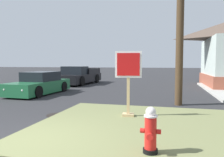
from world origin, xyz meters
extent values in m
plane|color=#2B2B2D|center=(0.00, 0.00, 0.00)|extent=(160.00, 160.00, 0.00)
cube|color=olive|center=(2.35, 1.96, 0.04)|extent=(5.76, 5.23, 0.08)
cylinder|color=black|center=(2.70, 0.14, 0.12)|extent=(0.28, 0.28, 0.08)
cylinder|color=red|center=(2.70, 0.14, 0.46)|extent=(0.22, 0.22, 0.60)
cylinder|color=silver|center=(2.70, 0.14, 0.78)|extent=(0.25, 0.25, 0.03)
sphere|color=silver|center=(2.70, 0.14, 0.85)|extent=(0.19, 0.19, 0.19)
cube|color=silver|center=(2.70, 0.14, 0.92)|extent=(0.04, 0.04, 0.04)
cylinder|color=red|center=(2.55, 0.14, 0.49)|extent=(0.08, 0.09, 0.09)
cylinder|color=red|center=(2.85, 0.14, 0.49)|extent=(0.08, 0.09, 0.09)
cylinder|color=red|center=(2.70, -0.02, 0.44)|extent=(0.12, 0.09, 0.12)
cube|color=tan|center=(1.79, 2.85, 1.06)|extent=(0.10, 0.10, 1.96)
cube|color=tan|center=(1.79, 2.85, 0.12)|extent=(0.40, 0.33, 0.08)
cube|color=white|center=(1.80, 2.80, 1.70)|extent=(0.81, 0.13, 0.82)
cube|color=red|center=(1.80, 2.78, 1.70)|extent=(0.69, 0.11, 0.70)
cylinder|color=black|center=(-0.59, 2.67, 0.01)|extent=(0.70, 0.70, 0.02)
cube|color=#1E6038|center=(-4.05, 7.04, 0.41)|extent=(1.80, 4.27, 0.64)
cube|color=black|center=(-4.05, 7.25, 0.97)|extent=(1.51, 1.98, 0.56)
cylinder|color=black|center=(-3.28, 5.71, 0.31)|extent=(0.23, 0.62, 0.62)
cylinder|color=black|center=(-4.89, 5.75, 0.31)|extent=(0.23, 0.62, 0.62)
cylinder|color=black|center=(-3.22, 8.33, 0.31)|extent=(0.23, 0.62, 0.62)
cylinder|color=black|center=(-4.83, 8.37, 0.31)|extent=(0.23, 0.62, 0.62)
sphere|color=white|center=(-3.59, 4.96, 0.47)|extent=(0.14, 0.14, 0.14)
sphere|color=red|center=(-3.49, 9.10, 0.47)|extent=(0.12, 0.12, 0.12)
sphere|color=white|center=(-4.61, 4.98, 0.47)|extent=(0.14, 0.14, 0.14)
sphere|color=red|center=(-4.52, 9.13, 0.47)|extent=(0.12, 0.12, 0.12)
cube|color=black|center=(-4.22, 13.12, 0.50)|extent=(2.32, 5.28, 0.68)
cube|color=black|center=(-4.26, 12.39, 1.14)|extent=(1.87, 1.44, 0.68)
cube|color=black|center=(-3.20, 13.97, 1.06)|extent=(0.22, 2.18, 0.44)
cube|color=black|center=(-5.14, 14.07, 1.06)|extent=(0.22, 2.18, 0.44)
cube|color=black|center=(-4.08, 15.65, 1.06)|extent=(1.84, 0.20, 0.44)
cylinder|color=black|center=(-3.34, 11.51, 0.38)|extent=(0.30, 0.77, 0.76)
cylinder|color=black|center=(-5.26, 11.61, 0.38)|extent=(0.30, 0.77, 0.76)
cylinder|color=black|center=(-3.18, 14.62, 0.38)|extent=(0.30, 0.77, 0.76)
cylinder|color=black|center=(-5.09, 14.72, 0.38)|extent=(0.30, 0.77, 0.76)
camera|label=1|loc=(2.99, -3.87, 1.74)|focal=35.16mm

